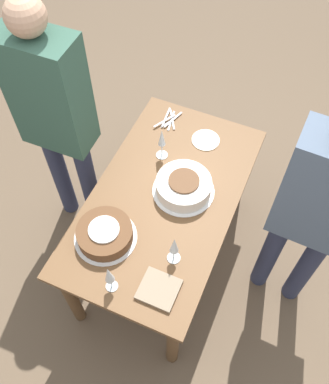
# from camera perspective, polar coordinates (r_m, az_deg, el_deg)

# --- Properties ---
(ground_plane) EXTENTS (12.00, 12.00, 0.00)m
(ground_plane) POSITION_cam_1_polar(r_m,az_deg,el_deg) (3.04, -0.00, -8.13)
(ground_plane) COLOR brown
(dining_table) EXTENTS (1.40, 0.79, 0.72)m
(dining_table) POSITION_cam_1_polar(r_m,az_deg,el_deg) (2.51, -0.00, -2.16)
(dining_table) COLOR brown
(dining_table) RESTS_ON ground_plane
(cake_center_white) EXTENTS (0.35, 0.35, 0.11)m
(cake_center_white) POSITION_cam_1_polar(r_m,az_deg,el_deg) (2.39, 2.56, 0.79)
(cake_center_white) COLOR white
(cake_center_white) RESTS_ON dining_table
(cake_front_chocolate) EXTENTS (0.33, 0.33, 0.10)m
(cake_front_chocolate) POSITION_cam_1_polar(r_m,az_deg,el_deg) (2.26, -7.96, -5.54)
(cake_front_chocolate) COLOR white
(cake_front_chocolate) RESTS_ON dining_table
(wine_glass_near) EXTENTS (0.06, 0.06, 0.21)m
(wine_glass_near) POSITION_cam_1_polar(r_m,az_deg,el_deg) (2.05, -7.42, -10.95)
(wine_glass_near) COLOR silver
(wine_glass_near) RESTS_ON dining_table
(wine_glass_far) EXTENTS (0.07, 0.07, 0.21)m
(wine_glass_far) POSITION_cam_1_polar(r_m,az_deg,el_deg) (2.11, 1.30, -7.25)
(wine_glass_far) COLOR silver
(wine_glass_far) RESTS_ON dining_table
(wine_glass_extra) EXTENTS (0.07, 0.07, 0.22)m
(wine_glass_extra) POSITION_cam_1_polar(r_m,az_deg,el_deg) (2.47, -0.36, 7.02)
(wine_glass_extra) COLOR silver
(wine_glass_extra) RESTS_ON dining_table
(dessert_plate_left) EXTENTS (0.17, 0.17, 0.01)m
(dessert_plate_left) POSITION_cam_1_polar(r_m,az_deg,el_deg) (2.67, 5.51, 6.91)
(dessert_plate_left) COLOR beige
(dessert_plate_left) RESTS_ON dining_table
(fork_pile) EXTENTS (0.20, 0.13, 0.02)m
(fork_pile) POSITION_cam_1_polar(r_m,az_deg,el_deg) (2.76, 0.69, 9.61)
(fork_pile) COLOR silver
(fork_pile) RESTS_ON dining_table
(napkin_stack) EXTENTS (0.18, 0.19, 0.02)m
(napkin_stack) POSITION_cam_1_polar(r_m,az_deg,el_deg) (2.15, -0.75, -12.84)
(napkin_stack) COLOR gray
(napkin_stack) RESTS_ON dining_table
(person_cutting) EXTENTS (0.23, 0.40, 1.73)m
(person_cutting) POSITION_cam_1_polar(r_m,az_deg,el_deg) (2.45, -14.48, 10.28)
(person_cutting) COLOR #2D334C
(person_cutting) RESTS_ON ground_plane
(person_watching) EXTENTS (0.24, 0.41, 1.64)m
(person_watching) POSITION_cam_1_polar(r_m,az_deg,el_deg) (2.19, 19.72, -1.98)
(person_watching) COLOR #2D334C
(person_watching) RESTS_ON ground_plane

